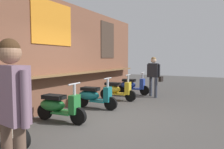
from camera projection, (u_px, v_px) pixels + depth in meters
ground_plane at (112, 120)px, 5.24m from camera, size 28.98×28.98×0.00m
market_stall_facade at (51, 55)px, 6.07m from camera, size 10.35×0.61×3.27m
scooter_green at (58, 106)px, 5.07m from camera, size 0.50×1.40×0.97m
scooter_teal at (94, 96)px, 6.44m from camera, size 0.49×1.40×0.97m
scooter_yellow at (116, 90)px, 7.71m from camera, size 0.49×1.40×0.97m
scooter_blue at (132, 85)px, 9.00m from camera, size 0.48×1.40×0.97m
shopper_with_handbag at (154, 73)px, 8.33m from camera, size 0.33×0.65×1.60m
shopper_browsing at (11, 103)px, 2.19m from camera, size 0.29×0.68×1.74m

